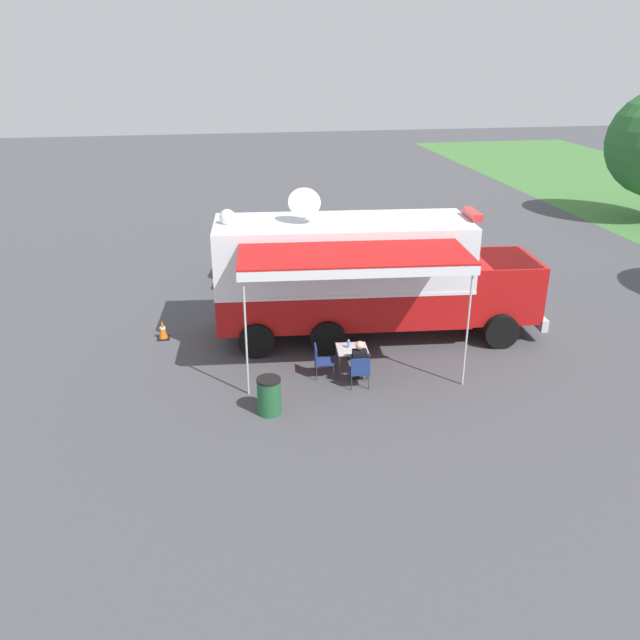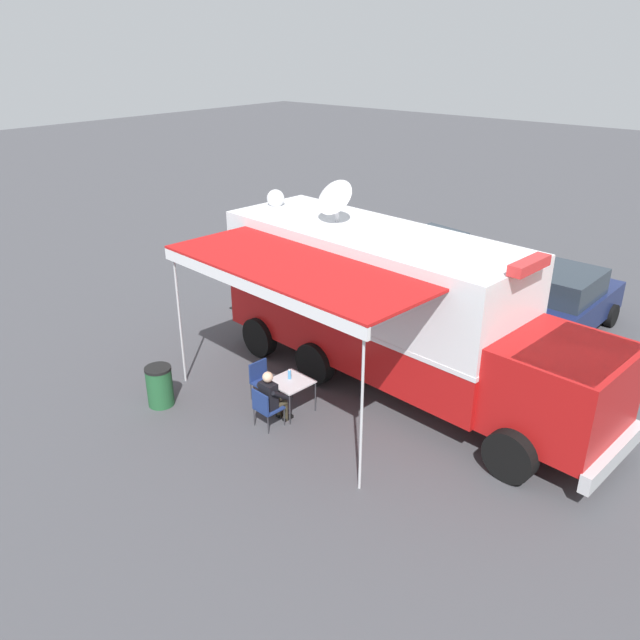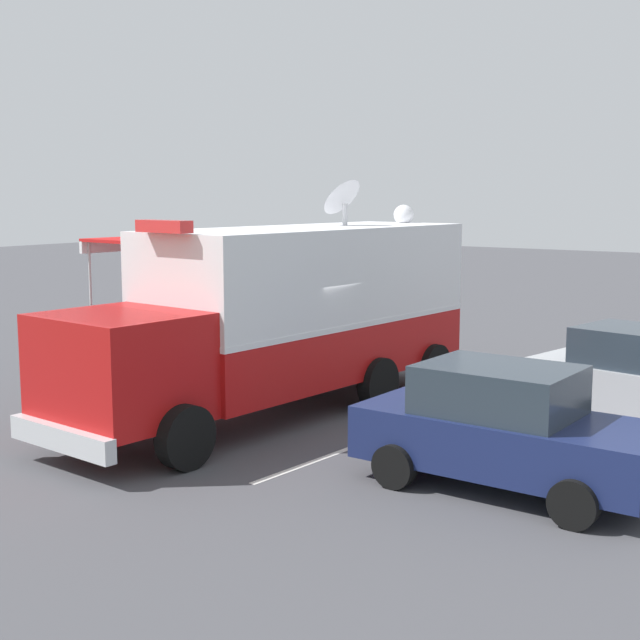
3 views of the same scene
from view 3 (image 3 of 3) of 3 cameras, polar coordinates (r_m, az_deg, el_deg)
name	(u,v)px [view 3 (image 3 of 3)]	position (r m, az deg, el deg)	size (l,w,h in m)	color
ground_plane	(311,403)	(17.62, -0.58, -5.42)	(100.00, 100.00, 0.00)	#47474C
lot_stripe	(352,447)	(14.67, 2.11, -8.22)	(0.12, 4.80, 0.01)	silver
command_truck	(284,311)	(16.73, -2.32, 0.62)	(5.32, 9.66, 4.53)	#B71414
folding_table	(224,356)	(19.15, -6.25, -2.31)	(0.86, 0.86, 0.73)	silver
water_bottle	(228,348)	(19.14, -5.95, -1.81)	(0.07, 0.07, 0.22)	#4C99D8
folding_chair_at_table	(195,359)	(19.68, -8.06, -2.53)	(0.52, 0.52, 0.87)	navy
folding_chair_beside_table	(248,357)	(19.83, -4.69, -2.39)	(0.52, 0.52, 0.87)	navy
seated_responder	(201,354)	(19.52, -7.69, -2.19)	(0.68, 0.58, 1.25)	black
trash_bin	(236,343)	(21.99, -5.49, -1.50)	(0.57, 0.57, 0.91)	#235B33
traffic_cone	(457,354)	(21.70, 8.88, -2.17)	(0.36, 0.36, 0.58)	black
car_far_corner	(505,428)	(12.73, 11.88, -6.86)	(4.24, 2.10, 1.76)	navy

